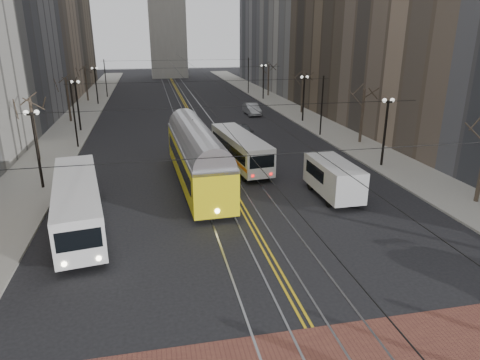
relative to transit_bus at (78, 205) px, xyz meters
name	(u,v)px	position (x,y,z in m)	size (l,w,h in m)	color
ground	(301,313)	(10.05, -10.46, -1.44)	(260.00, 260.00, 0.00)	black
sidewalk_left	(78,120)	(-4.95, 34.54, -1.37)	(5.00, 140.00, 0.15)	gray
sidewalk_right	(295,112)	(25.05, 34.54, -1.37)	(5.00, 140.00, 0.15)	gray
streetcar_rails	(192,116)	(10.05, 34.54, -1.44)	(4.80, 130.00, 0.02)	gray
centre_lines	(192,116)	(10.05, 34.54, -1.43)	(0.42, 130.00, 0.01)	gold
lamp_posts	(207,118)	(10.05, 18.29, 1.36)	(27.60, 57.20, 5.60)	black
street_trees	(199,107)	(10.05, 24.79, 1.36)	(31.68, 53.28, 5.60)	#382D23
trolley_wires	(199,99)	(10.05, 24.37, 2.33)	(25.96, 120.00, 6.60)	black
transit_bus	(78,205)	(0.00, 0.00, 0.00)	(2.40, 11.52, 2.88)	white
streetcar	(197,162)	(7.70, 6.28, 0.34)	(2.80, 15.10, 3.56)	yellow
rear_bus	(240,150)	(11.85, 10.31, -0.07)	(2.29, 10.53, 2.75)	silver
cargo_van	(333,180)	(16.64, 1.62, -0.16)	(2.23, 5.80, 2.56)	silver
sedan_grey	(243,132)	(14.05, 19.33, -0.58)	(2.03, 5.04, 1.72)	#45484D
sedan_silver	(252,109)	(18.52, 33.97, -0.64)	(1.69, 4.84, 1.59)	#95989C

